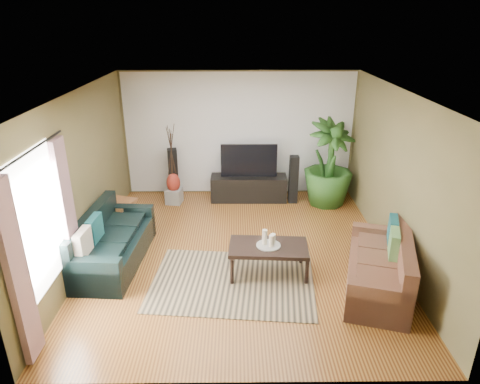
{
  "coord_description": "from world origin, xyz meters",
  "views": [
    {
      "loc": [
        -0.06,
        -6.29,
        3.74
      ],
      "look_at": [
        0.0,
        0.2,
        1.05
      ],
      "focal_mm": 32.0,
      "sensor_mm": 36.0,
      "label": 1
    }
  ],
  "objects_px": {
    "coffee_table": "(268,260)",
    "vase": "(173,183)",
    "speaker_left": "(173,173)",
    "potted_plant": "(329,163)",
    "sofa_left": "(113,239)",
    "sofa_right": "(379,263)",
    "tv_stand": "(249,188)",
    "speaker_right": "(293,179)",
    "television": "(249,160)",
    "side_table": "(119,216)",
    "pedestal": "(174,196)"
  },
  "relations": [
    {
      "from": "coffee_table",
      "to": "tv_stand",
      "type": "bearing_deg",
      "value": 97.8
    },
    {
      "from": "coffee_table",
      "to": "side_table",
      "type": "distance_m",
      "value": 3.07
    },
    {
      "from": "speaker_right",
      "to": "sofa_right",
      "type": "bearing_deg",
      "value": -74.91
    },
    {
      "from": "coffee_table",
      "to": "vase",
      "type": "xyz_separation_m",
      "value": [
        -1.82,
        2.74,
        0.22
      ]
    },
    {
      "from": "speaker_left",
      "to": "vase",
      "type": "relative_size",
      "value": 2.69
    },
    {
      "from": "sofa_right",
      "to": "speaker_right",
      "type": "bearing_deg",
      "value": -148.57
    },
    {
      "from": "sofa_right",
      "to": "potted_plant",
      "type": "xyz_separation_m",
      "value": [
        -0.14,
        3.09,
        0.48
      ]
    },
    {
      "from": "coffee_table",
      "to": "pedestal",
      "type": "height_order",
      "value": "coffee_table"
    },
    {
      "from": "sofa_right",
      "to": "side_table",
      "type": "xyz_separation_m",
      "value": [
        -4.25,
        1.9,
        -0.14
      ]
    },
    {
      "from": "vase",
      "to": "pedestal",
      "type": "bearing_deg",
      "value": 0.0
    },
    {
      "from": "television",
      "to": "sofa_right",
      "type": "bearing_deg",
      "value": -61.75
    },
    {
      "from": "speaker_right",
      "to": "side_table",
      "type": "height_order",
      "value": "speaker_right"
    },
    {
      "from": "coffee_table",
      "to": "tv_stand",
      "type": "relative_size",
      "value": 0.74
    },
    {
      "from": "coffee_table",
      "to": "speaker_left",
      "type": "bearing_deg",
      "value": 124.57
    },
    {
      "from": "sofa_right",
      "to": "television",
      "type": "distance_m",
      "value": 3.81
    },
    {
      "from": "sofa_left",
      "to": "sofa_right",
      "type": "distance_m",
      "value": 4.11
    },
    {
      "from": "sofa_left",
      "to": "vase",
      "type": "distance_m",
      "value": 2.47
    },
    {
      "from": "pedestal",
      "to": "side_table",
      "type": "bearing_deg",
      "value": -124.44
    },
    {
      "from": "pedestal",
      "to": "vase",
      "type": "relative_size",
      "value": 0.78
    },
    {
      "from": "speaker_left",
      "to": "potted_plant",
      "type": "xyz_separation_m",
      "value": [
        3.29,
        -0.41,
        0.36
      ]
    },
    {
      "from": "sofa_right",
      "to": "vase",
      "type": "height_order",
      "value": "sofa_right"
    },
    {
      "from": "sofa_right",
      "to": "sofa_left",
      "type": "bearing_deg",
      "value": -84.2
    },
    {
      "from": "sofa_left",
      "to": "tv_stand",
      "type": "bearing_deg",
      "value": -37.6
    },
    {
      "from": "pedestal",
      "to": "side_table",
      "type": "distance_m",
      "value": 1.52
    },
    {
      "from": "sofa_left",
      "to": "vase",
      "type": "xyz_separation_m",
      "value": [
        0.65,
        2.38,
        0.04
      ]
    },
    {
      "from": "speaker_left",
      "to": "side_table",
      "type": "height_order",
      "value": "speaker_left"
    },
    {
      "from": "speaker_right",
      "to": "side_table",
      "type": "relative_size",
      "value": 1.79
    },
    {
      "from": "sofa_left",
      "to": "side_table",
      "type": "distance_m",
      "value": 1.16
    },
    {
      "from": "coffee_table",
      "to": "tv_stand",
      "type": "xyz_separation_m",
      "value": [
        -0.22,
        2.9,
        0.03
      ]
    },
    {
      "from": "tv_stand",
      "to": "vase",
      "type": "distance_m",
      "value": 1.62
    },
    {
      "from": "side_table",
      "to": "speaker_left",
      "type": "bearing_deg",
      "value": 63.1
    },
    {
      "from": "sofa_left",
      "to": "vase",
      "type": "bearing_deg",
      "value": -11.32
    },
    {
      "from": "pedestal",
      "to": "potted_plant",
      "type": "bearing_deg",
      "value": -1.01
    },
    {
      "from": "sofa_right",
      "to": "side_table",
      "type": "distance_m",
      "value": 4.66
    },
    {
      "from": "sofa_right",
      "to": "tv_stand",
      "type": "relative_size",
      "value": 1.13
    },
    {
      "from": "tv_stand",
      "to": "side_table",
      "type": "distance_m",
      "value": 2.84
    },
    {
      "from": "potted_plant",
      "to": "speaker_left",
      "type": "bearing_deg",
      "value": 172.87
    },
    {
      "from": "sofa_right",
      "to": "television",
      "type": "relative_size",
      "value": 1.55
    },
    {
      "from": "sofa_left",
      "to": "vase",
      "type": "height_order",
      "value": "sofa_left"
    },
    {
      "from": "coffee_table",
      "to": "vase",
      "type": "relative_size",
      "value": 2.94
    },
    {
      "from": "sofa_left",
      "to": "potted_plant",
      "type": "relative_size",
      "value": 1.1
    },
    {
      "from": "sofa_left",
      "to": "speaker_right",
      "type": "xyz_separation_m",
      "value": [
        3.2,
        2.41,
        0.09
      ]
    },
    {
      "from": "tv_stand",
      "to": "sofa_left",
      "type": "bearing_deg",
      "value": -130.93
    },
    {
      "from": "speaker_left",
      "to": "side_table",
      "type": "relative_size",
      "value": 1.89
    },
    {
      "from": "sofa_right",
      "to": "television",
      "type": "xyz_separation_m",
      "value": [
        -1.79,
        3.33,
        0.47
      ]
    },
    {
      "from": "speaker_left",
      "to": "potted_plant",
      "type": "bearing_deg",
      "value": -18.32
    },
    {
      "from": "sofa_right",
      "to": "tv_stand",
      "type": "xyz_separation_m",
      "value": [
        -1.79,
        3.31,
        -0.15
      ]
    },
    {
      "from": "speaker_left",
      "to": "potted_plant",
      "type": "relative_size",
      "value": 0.61
    },
    {
      "from": "speaker_left",
      "to": "pedestal",
      "type": "distance_m",
      "value": 0.53
    },
    {
      "from": "sofa_left",
      "to": "speaker_right",
      "type": "bearing_deg",
      "value": -49.1
    }
  ]
}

